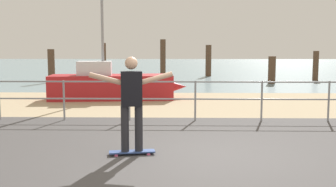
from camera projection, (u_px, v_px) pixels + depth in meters
The scene contains 13 objects.
ground_plane at pixel (203, 179), 5.86m from camera, with size 24.00×10.00×0.04m, color #474444.
beach_strip at pixel (189, 103), 13.80m from camera, with size 24.00×6.00×0.04m, color tan.
sea_surface at pixel (182, 66), 41.61m from camera, with size 72.00×50.00×0.04m, color #75939E.
railing_fence at pixel (129, 94), 10.39m from camera, with size 13.62×0.05×1.05m.
sailboat at pixel (116, 85), 14.74m from camera, with size 5.04×1.91×5.67m.
skateboard at pixel (132, 152), 7.10m from camera, with size 0.82×0.34×0.08m.
skateboarder at pixel (132, 98), 6.99m from camera, with size 1.44×0.35×1.65m.
groyne_post_0 at pixel (51, 66), 21.68m from camera, with size 0.37×0.37×1.81m, color #513826.
groyne_post_1 at pixel (104, 63), 21.09m from camera, with size 0.24×0.24×2.13m, color #513826.
groyne_post_2 at pixel (163, 59), 25.14m from camera, with size 0.34×0.34×2.40m, color #513826.
groyne_post_3 at pixel (208, 61), 26.43m from camera, with size 0.38×0.38×2.06m, color #513826.
groyne_post_4 at pixel (272, 70), 21.16m from camera, with size 0.39×0.39×1.44m, color #513826.
groyne_post_5 at pixel (316, 66), 23.03m from camera, with size 0.32×0.32×1.70m, color #513826.
Camera 1 is at (-0.37, -6.69, 1.89)m, focal length 43.27 mm.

